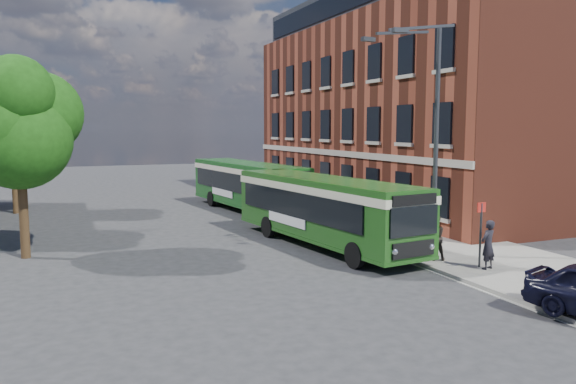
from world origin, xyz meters
name	(u,v)px	position (x,y,z in m)	size (l,w,h in m)	color
ground	(293,260)	(0.00, 0.00, 0.00)	(120.00, 120.00, 0.00)	#2A2A2D
pavement	(350,217)	(7.00, 8.00, 0.07)	(6.00, 48.00, 0.15)	gray
kerb_line	(302,222)	(3.95, 8.00, 0.01)	(0.12, 48.00, 0.01)	beige
brick_office	(414,101)	(14.00, 12.00, 6.97)	(12.10, 26.00, 14.20)	maroon
street_lamp	(428,138)	(4.84, -2.00, 4.79)	(2.96, 2.38, 9.00)	#393B3E
bus_stop_sign	(481,230)	(5.60, -4.20, 1.51)	(0.35, 0.08, 2.52)	#393B3E
bus_front	(323,205)	(2.28, 1.93, 1.83)	(3.99, 11.84, 3.02)	#1C4D16
bus_rear	(247,182)	(2.53, 13.16, 1.83)	(3.95, 12.09, 3.02)	#144C17
pedestrian_a	(488,245)	(5.66, -4.53, 1.04)	(0.65, 0.43, 1.78)	black
pedestrian_b	(435,238)	(4.78, -2.63, 1.02)	(0.85, 0.66, 1.74)	black
tree_left	(20,123)	(-9.69, 4.41, 5.38)	(4.69, 4.46, 7.93)	#382614
tree_right	(12,122)	(-10.75, 17.59, 5.53)	(4.83, 4.59, 8.15)	#382614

